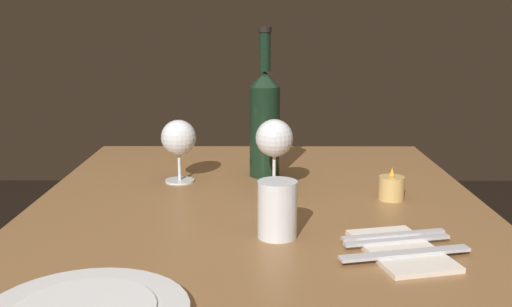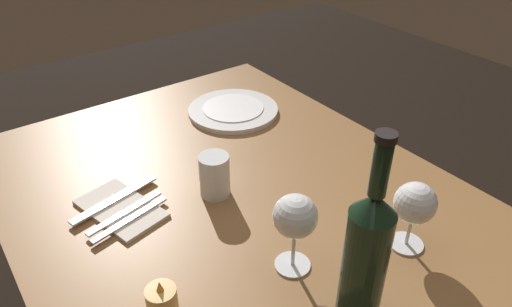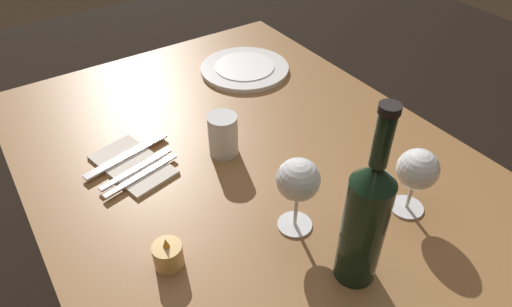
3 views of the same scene
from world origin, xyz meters
name	(u,v)px [view 1 (image 1 of 3)]	position (x,y,z in m)	size (l,w,h in m)	color
dining_table	(260,265)	(0.00, 0.00, 0.65)	(1.30, 0.90, 0.74)	olive
wine_glass_left	(276,140)	(-0.17, 0.03, 0.85)	(0.08, 0.08, 0.16)	white
wine_glass_right	(180,139)	(-0.26, -0.18, 0.84)	(0.08, 0.08, 0.14)	white
wine_bottle	(266,120)	(-0.32, 0.01, 0.87)	(0.07, 0.07, 0.34)	black
water_tumbler	(279,213)	(0.09, 0.03, 0.78)	(0.07, 0.07, 0.10)	white
votive_candle	(393,189)	(-0.13, 0.27, 0.76)	(0.05, 0.05, 0.07)	#DBB266
folded_napkin	(403,250)	(0.16, 0.22, 0.74)	(0.21, 0.15, 0.01)	silver
fork_inner	(399,240)	(0.13, 0.22, 0.75)	(0.05, 0.18, 0.00)	silver
fork_outer	(396,235)	(0.11, 0.22, 0.75)	(0.05, 0.18, 0.00)	silver
table_knife	(408,253)	(0.19, 0.22, 0.75)	(0.07, 0.21, 0.00)	silver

